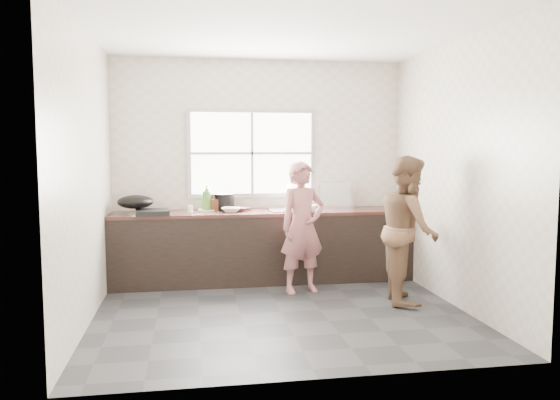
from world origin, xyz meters
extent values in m
cube|color=#2A2A2C|center=(0.00, 0.00, -0.01)|extent=(3.60, 3.20, 0.01)
cube|color=silver|center=(0.00, 0.00, 2.71)|extent=(3.60, 3.20, 0.01)
cube|color=beige|center=(0.00, 1.60, 1.35)|extent=(3.60, 0.01, 2.70)
cube|color=silver|center=(-1.80, 0.00, 1.35)|extent=(0.01, 3.20, 2.70)
cube|color=beige|center=(1.80, 0.00, 1.35)|extent=(0.01, 3.20, 2.70)
cube|color=beige|center=(0.00, -1.60, 1.35)|extent=(3.60, 0.01, 2.70)
cube|color=black|center=(0.00, 1.29, 0.41)|extent=(3.60, 0.62, 0.82)
cube|color=#391C17|center=(0.00, 1.29, 0.84)|extent=(3.60, 0.64, 0.04)
cube|color=silver|center=(0.35, 1.29, 0.86)|extent=(0.55, 0.45, 0.02)
cylinder|color=silver|center=(0.35, 1.49, 1.01)|extent=(0.02, 0.02, 0.30)
cube|color=#9EA0A5|center=(-0.10, 1.59, 1.55)|extent=(1.60, 0.05, 1.10)
cube|color=white|center=(-0.10, 1.57, 1.55)|extent=(1.50, 0.01, 1.00)
imported|color=#AA6766|center=(0.36, 0.71, 0.69)|extent=(0.57, 0.45, 1.37)
imported|color=brown|center=(1.39, 0.17, 0.77)|extent=(0.73, 0.86, 1.54)
cylinder|color=black|center=(-0.31, 1.43, 0.88)|extent=(0.48, 0.48, 0.04)
cube|color=silver|center=(-0.33, 1.25, 0.90)|extent=(0.22, 0.11, 0.01)
imported|color=white|center=(-0.39, 1.22, 0.89)|extent=(0.28, 0.28, 0.06)
imported|color=white|center=(0.48, 1.08, 0.89)|extent=(0.26, 0.26, 0.07)
imported|color=silver|center=(0.30, 1.08, 0.89)|extent=(0.24, 0.24, 0.07)
cylinder|color=black|center=(-0.47, 1.48, 0.96)|extent=(0.29, 0.29, 0.20)
cylinder|color=silver|center=(-0.67, 1.41, 0.87)|extent=(0.29, 0.29, 0.02)
imported|color=#457E29|center=(-0.67, 1.40, 1.02)|extent=(0.13, 0.13, 0.32)
imported|color=#3D200F|center=(-0.58, 1.39, 0.96)|extent=(0.09, 0.09, 0.19)
imported|color=#492712|center=(-0.63, 1.52, 0.95)|extent=(0.16, 0.16, 0.18)
cylinder|color=white|center=(-0.87, 1.22, 0.90)|extent=(0.06, 0.06, 0.09)
cube|color=black|center=(-1.30, 1.12, 0.89)|extent=(0.40, 0.40, 0.06)
ellipsoid|color=black|center=(-1.49, 1.24, 1.00)|extent=(0.51, 0.51, 0.16)
cube|color=#BCBCC2|center=(0.96, 1.52, 1.02)|extent=(0.47, 0.36, 0.32)
cylinder|color=#A7AAAD|center=(-1.44, 1.08, 0.87)|extent=(0.30, 0.30, 0.01)
cylinder|color=#B2B6B9|center=(-1.26, 1.20, 0.87)|extent=(0.32, 0.32, 0.01)
camera|label=1|loc=(-0.87, -5.19, 1.62)|focal=35.00mm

